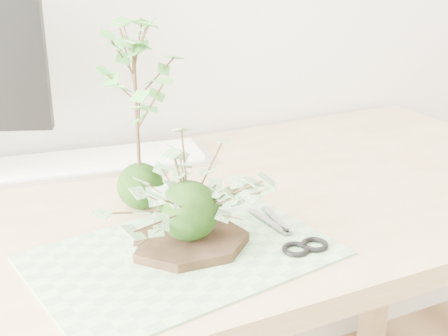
{
  "coord_description": "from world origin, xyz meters",
  "views": [
    {
      "loc": [
        -0.41,
        0.31,
        1.21
      ],
      "look_at": [
        0.0,
        1.14,
        0.84
      ],
      "focal_mm": 50.0,
      "sensor_mm": 36.0,
      "label": 1
    }
  ],
  "objects_px": {
    "desk": "(173,254)",
    "keyboard": "(89,163)",
    "ivy_kokedama": "(188,184)",
    "maple_kokedama": "(134,74)"
  },
  "relations": [
    {
      "from": "ivy_kokedama",
      "to": "keyboard",
      "type": "bearing_deg",
      "value": 96.96
    },
    {
      "from": "ivy_kokedama",
      "to": "maple_kokedama",
      "type": "xyz_separation_m",
      "value": [
        -0.02,
        0.17,
        0.13
      ]
    },
    {
      "from": "ivy_kokedama",
      "to": "maple_kokedama",
      "type": "bearing_deg",
      "value": 95.65
    },
    {
      "from": "desk",
      "to": "keyboard",
      "type": "distance_m",
      "value": 0.29
    },
    {
      "from": "maple_kokedama",
      "to": "keyboard",
      "type": "height_order",
      "value": "maple_kokedama"
    },
    {
      "from": "desk",
      "to": "ivy_kokedama",
      "type": "relative_size",
      "value": 6.23
    },
    {
      "from": "maple_kokedama",
      "to": "keyboard",
      "type": "relative_size",
      "value": 0.66
    },
    {
      "from": "keyboard",
      "to": "ivy_kokedama",
      "type": "bearing_deg",
      "value": -74.62
    },
    {
      "from": "ivy_kokedama",
      "to": "keyboard",
      "type": "distance_m",
      "value": 0.42
    },
    {
      "from": "ivy_kokedama",
      "to": "keyboard",
      "type": "relative_size",
      "value": 0.5
    }
  ]
}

